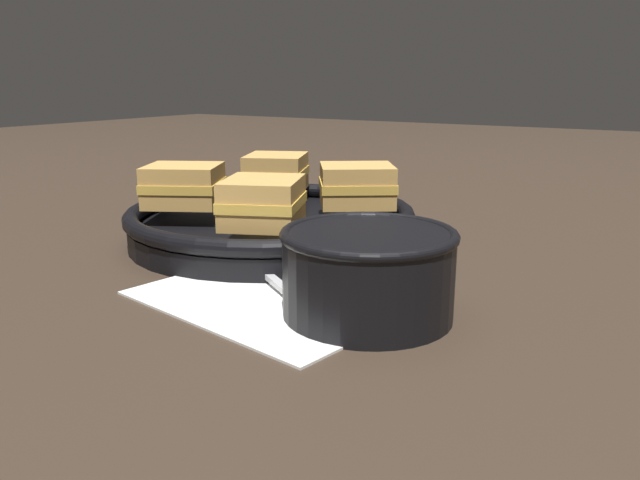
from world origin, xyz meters
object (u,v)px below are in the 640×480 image
object	(u,v)px
sandwich_near_left	(184,185)
spoon	(294,297)
sandwich_near_right	(263,202)
soup_bowl	(368,268)
sandwich_far_right	(276,173)
skillet	(271,223)
sandwich_far_left	(357,185)

from	to	relation	value
sandwich_near_left	spoon	bearing A→B (deg)	-25.99
sandwich_near_left	sandwich_near_right	world-z (taller)	same
soup_bowl	sandwich_far_right	distance (m)	0.35
skillet	sandwich_far_right	size ratio (longest dim) A/B	3.10
soup_bowl	skillet	world-z (taller)	soup_bowl
sandwich_near_right	spoon	bearing A→B (deg)	-41.27
skillet	sandwich_near_left	size ratio (longest dim) A/B	3.04
skillet	sandwich_near_left	world-z (taller)	sandwich_near_left
sandwich_far_right	sandwich_near_left	bearing A→B (deg)	-102.90
sandwich_near_left	sandwich_far_left	xyz separation A→B (m)	(0.17, 0.10, 0.00)
sandwich_near_left	soup_bowl	bearing A→B (deg)	-18.72
spoon	sandwich_far_right	xyz separation A→B (m)	(-0.19, 0.24, 0.06)
sandwich_far_right	sandwich_near_right	bearing A→B (deg)	-57.90
soup_bowl	skillet	size ratio (longest dim) A/B	0.42
sandwich_near_right	soup_bowl	bearing A→B (deg)	-23.58
spoon	sandwich_far_left	bearing A→B (deg)	138.97
soup_bowl	sandwich_near_left	size ratio (longest dim) A/B	1.28
sandwich_far_left	soup_bowl	bearing A→B (deg)	-59.02
sandwich_far_left	sandwich_near_left	bearing A→B (deg)	-147.90
sandwich_near_left	sandwich_near_right	bearing A→B (deg)	-12.90
skillet	sandwich_far_right	world-z (taller)	sandwich_far_right
sandwich_near_left	sandwich_near_right	size ratio (longest dim) A/B	1.02
sandwich_far_left	skillet	bearing A→B (deg)	-147.90
soup_bowl	sandwich_far_left	xyz separation A→B (m)	(-0.12, 0.20, 0.02)
sandwich_near_left	sandwich_far_left	size ratio (longest dim) A/B	0.98
soup_bowl	sandwich_near_left	xyz separation A→B (m)	(-0.29, 0.10, 0.02)
sandwich_near_right	sandwich_far_left	xyz separation A→B (m)	(0.03, 0.13, 0.00)
soup_bowl	spoon	size ratio (longest dim) A/B	0.91
spoon	sandwich_far_left	size ratio (longest dim) A/B	1.37
soup_bowl	sandwich_near_right	xyz separation A→B (m)	(-0.15, 0.07, 0.02)
soup_bowl	sandwich_far_left	distance (m)	0.24
spoon	sandwich_near_left	world-z (taller)	sandwich_near_left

